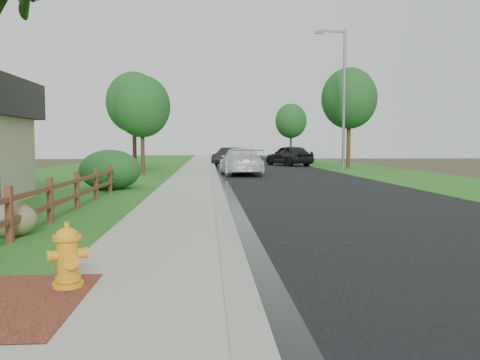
{
  "coord_description": "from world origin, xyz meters",
  "views": [
    {
      "loc": [
        0.02,
        -6.62,
        1.85
      ],
      "look_at": [
        0.69,
        3.9,
        1.11
      ],
      "focal_mm": 38.0,
      "sensor_mm": 36.0,
      "label": 1
    }
  ],
  "objects": [
    {
      "name": "fire_hydrant",
      "position": [
        -1.7,
        -0.4,
        0.47
      ],
      "size": [
        0.52,
        0.43,
        0.81
      ],
      "color": "orange",
      "rests_on": "sidewalk"
    },
    {
      "name": "road",
      "position": [
        4.6,
        35.0,
        0.01
      ],
      "size": [
        8.0,
        90.0,
        0.02
      ],
      "primitive_type": "cube",
      "color": "black",
      "rests_on": "ground"
    },
    {
      "name": "dark_car_far",
      "position": [
        2.0,
        39.67,
        0.8
      ],
      "size": [
        3.44,
        4.99,
        1.56
      ],
      "primitive_type": "imported",
      "rotation": [
        0.0,
        0.0,
        -0.42
      ],
      "color": "black",
      "rests_on": "road"
    },
    {
      "name": "verge_far",
      "position": [
        11.5,
        35.0,
        0.02
      ],
      "size": [
        6.0,
        90.0,
        0.04
      ],
      "primitive_type": "cube",
      "color": "#215618",
      "rests_on": "ground"
    },
    {
      "name": "dark_car_mid",
      "position": [
        7.05,
        37.09,
        0.91
      ],
      "size": [
        4.02,
        5.61,
        1.77
      ],
      "primitive_type": "imported",
      "rotation": [
        0.0,
        0.0,
        3.56
      ],
      "color": "black",
      "rests_on": "road"
    },
    {
      "name": "lawn_near",
      "position": [
        -8.0,
        35.0,
        0.02
      ],
      "size": [
        9.0,
        90.0,
        0.04
      ],
      "primitive_type": "cube",
      "color": "#215618",
      "rests_on": "ground"
    },
    {
      "name": "curb",
      "position": [
        0.4,
        35.0,
        0.06
      ],
      "size": [
        0.4,
        90.0,
        0.12
      ],
      "primitive_type": "cube",
      "color": "gray",
      "rests_on": "ground"
    },
    {
      "name": "ground",
      "position": [
        0.0,
        0.0,
        0.0
      ],
      "size": [
        120.0,
        120.0,
        0.0
      ],
      "primitive_type": "plane",
      "color": "#3C3520"
    },
    {
      "name": "tree_mid_left",
      "position": [
        -5.15,
        29.66,
        4.79
      ],
      "size": [
        3.88,
        3.88,
        6.94
      ],
      "color": "#312214",
      "rests_on": "ground"
    },
    {
      "name": "tree_far_right",
      "position": [
        9.0,
        48.04,
        4.38
      ],
      "size": [
        3.39,
        3.39,
        6.26
      ],
      "color": "#312214",
      "rests_on": "ground"
    },
    {
      "name": "ranch_fence",
      "position": [
        -3.6,
        6.4,
        0.62
      ],
      "size": [
        0.12,
        16.92,
        1.1
      ],
      "color": "#4A2818",
      "rests_on": "ground"
    },
    {
      "name": "white_suv",
      "position": [
        2.0,
        23.96,
        0.83
      ],
      "size": [
        2.55,
        5.68,
        1.62
      ],
      "primitive_type": "imported",
      "rotation": [
        0.0,
        0.0,
        3.19
      ],
      "color": "silver",
      "rests_on": "road"
    },
    {
      "name": "tree_near_left",
      "position": [
        -3.9,
        24.27,
        4.11
      ],
      "size": [
        3.37,
        3.37,
        5.98
      ],
      "color": "#312214",
      "rests_on": "ground"
    },
    {
      "name": "tree_mid_right",
      "position": [
        10.89,
        32.1,
        5.37
      ],
      "size": [
        4.27,
        4.27,
        7.74
      ],
      "color": "#312214",
      "rests_on": "ground"
    },
    {
      "name": "grass_strip",
      "position": [
        -2.8,
        35.0,
        0.03
      ],
      "size": [
        1.6,
        90.0,
        0.06
      ],
      "primitive_type": "cube",
      "color": "#215618",
      "rests_on": "ground"
    },
    {
      "name": "shrub_d",
      "position": [
        -3.9,
        14.0,
        0.82
      ],
      "size": [
        2.93,
        2.93,
        1.65
      ],
      "primitive_type": "ellipsoid",
      "rotation": [
        0.0,
        0.0,
        -0.25
      ],
      "color": "#18451C",
      "rests_on": "ground"
    },
    {
      "name": "wet_gutter",
      "position": [
        0.75,
        35.0,
        0.02
      ],
      "size": [
        0.5,
        90.0,
        0.0
      ],
      "primitive_type": "cube",
      "color": "black",
      "rests_on": "road"
    },
    {
      "name": "sidewalk",
      "position": [
        -0.9,
        35.0,
        0.05
      ],
      "size": [
        2.2,
        90.0,
        0.1
      ],
      "primitive_type": "cube",
      "color": "#A79F92",
      "rests_on": "ground"
    },
    {
      "name": "brick_patch",
      "position": [
        -2.2,
        -1.0,
        0.06
      ],
      "size": [
        1.6,
        2.4,
        0.11
      ],
      "primitive_type": "cube",
      "color": "maroon",
      "rests_on": "ground"
    },
    {
      "name": "streetlight",
      "position": [
        9.52,
        29.19,
        5.66
      ],
      "size": [
        2.3,
        0.61,
        9.99
      ],
      "color": "slate",
      "rests_on": "ground"
    },
    {
      "name": "boulder",
      "position": [
        -3.9,
        3.57,
        0.36
      ],
      "size": [
        1.29,
        1.14,
        0.72
      ],
      "primitive_type": "ellipsoid",
      "rotation": [
        0.0,
        0.0,
        0.36
      ],
      "color": "olive",
      "rests_on": "ground"
    }
  ]
}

